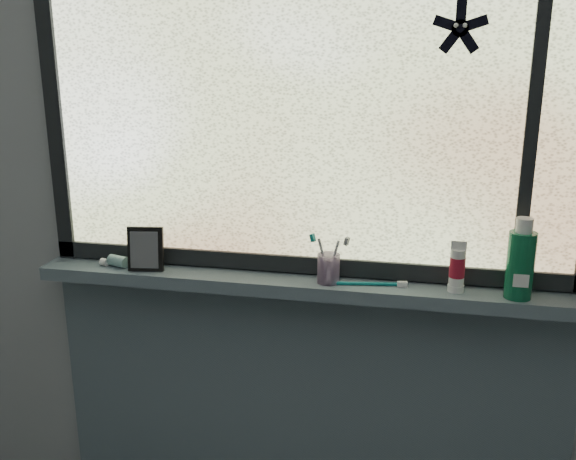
% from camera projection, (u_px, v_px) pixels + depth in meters
% --- Properties ---
extents(wall_back, '(3.00, 0.01, 2.50)m').
position_uv_depth(wall_back, '(307.00, 197.00, 1.88)').
color(wall_back, '#9EA3A8').
rests_on(wall_back, ground).
extents(windowsill, '(1.62, 0.14, 0.04)m').
position_uv_depth(windowsill, '(302.00, 285.00, 1.88)').
color(windowsill, slate).
rests_on(windowsill, wall_back).
extents(sill_apron, '(1.62, 0.02, 0.98)m').
position_uv_depth(sill_apron, '(304.00, 426.00, 2.08)').
color(sill_apron, slate).
rests_on(sill_apron, floor).
extents(window_pane, '(1.50, 0.01, 1.00)m').
position_uv_depth(window_pane, '(307.00, 101.00, 1.78)').
color(window_pane, silver).
rests_on(window_pane, wall_back).
extents(frame_bottom, '(1.60, 0.03, 0.05)m').
position_uv_depth(frame_bottom, '(305.00, 264.00, 1.91)').
color(frame_bottom, black).
rests_on(frame_bottom, windowsill).
extents(frame_left, '(0.05, 0.03, 1.10)m').
position_uv_depth(frame_left, '(54.00, 96.00, 1.93)').
color(frame_left, black).
rests_on(frame_left, wall_back).
extents(frame_mullion, '(0.03, 0.03, 1.00)m').
position_uv_depth(frame_mullion, '(534.00, 105.00, 1.66)').
color(frame_mullion, black).
rests_on(frame_mullion, wall_back).
extents(starfish_sticker, '(0.15, 0.02, 0.15)m').
position_uv_depth(starfish_sticker, '(460.00, 28.00, 1.64)').
color(starfish_sticker, black).
rests_on(starfish_sticker, window_pane).
extents(vanity_mirror, '(0.11, 0.07, 0.13)m').
position_uv_depth(vanity_mirror, '(146.00, 249.00, 1.93)').
color(vanity_mirror, black).
rests_on(vanity_mirror, windowsill).
extents(toothpaste_tube, '(0.20, 0.11, 0.04)m').
position_uv_depth(toothpaste_tube, '(125.00, 262.00, 1.97)').
color(toothpaste_tube, silver).
rests_on(toothpaste_tube, windowsill).
extents(toothbrush_cup, '(0.08, 0.08, 0.09)m').
position_uv_depth(toothbrush_cup, '(328.00, 269.00, 1.84)').
color(toothbrush_cup, '#B993C3').
rests_on(toothbrush_cup, windowsill).
extents(toothbrush_lying, '(0.23, 0.06, 0.02)m').
position_uv_depth(toothbrush_lying, '(365.00, 283.00, 1.82)').
color(toothbrush_lying, '#0D7778').
rests_on(toothbrush_lying, windowsill).
extents(mouthwash_bottle, '(0.10, 0.10, 0.18)m').
position_uv_depth(mouthwash_bottle, '(521.00, 258.00, 1.71)').
color(mouthwash_bottle, '#1B905D').
rests_on(mouthwash_bottle, windowsill).
extents(cream_tube, '(0.04, 0.04, 0.10)m').
position_uv_depth(cream_tube, '(457.00, 265.00, 1.76)').
color(cream_tube, silver).
rests_on(cream_tube, windowsill).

